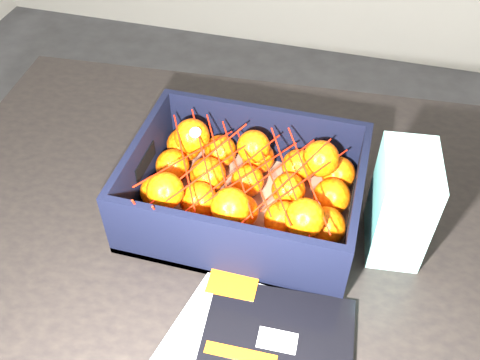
# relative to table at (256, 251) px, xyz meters

# --- Properties ---
(table) EXTENTS (1.26, 0.89, 0.75)m
(table) POSITION_rel_table_xyz_m (0.00, 0.00, 0.00)
(table) COLOR black
(table) RESTS_ON ground
(produce_crate) EXTENTS (0.38, 0.28, 0.13)m
(produce_crate) POSITION_rel_table_xyz_m (-0.02, 0.00, 0.14)
(produce_crate) COLOR #8C5A40
(produce_crate) RESTS_ON table
(clementine_heap) EXTENTS (0.35, 0.26, 0.11)m
(clementine_heap) POSITION_rel_table_xyz_m (-0.02, 0.00, 0.15)
(clementine_heap) COLOR #FB5405
(clementine_heap) RESTS_ON produce_crate
(mesh_net) EXTENTS (0.31, 0.25, 0.09)m
(mesh_net) POSITION_rel_table_xyz_m (-0.03, -0.01, 0.21)
(mesh_net) COLOR red
(mesh_net) RESTS_ON clementine_heap
(retail_carton) EXTENTS (0.10, 0.13, 0.18)m
(retail_carton) POSITION_rel_table_xyz_m (0.22, 0.01, 0.19)
(retail_carton) COLOR white
(retail_carton) RESTS_ON table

